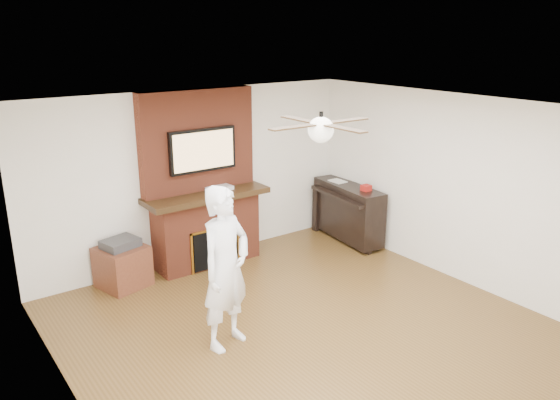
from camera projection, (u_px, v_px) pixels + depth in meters
room_shell at (319, 231)px, 5.72m from camera, size 5.36×5.86×2.86m
fireplace at (203, 197)px, 7.77m from camera, size 1.78×0.64×2.50m
tv at (203, 150)px, 7.53m from camera, size 1.00×0.08×0.60m
ceiling_fan at (321, 129)px, 5.40m from camera, size 1.21×1.21×0.31m
person at (226, 268)px, 5.69m from camera, size 0.75×0.62×1.78m
side_table at (122, 265)px, 7.20m from camera, size 0.70×0.70×0.66m
piano at (348, 211)px, 8.75m from camera, size 0.67×1.44×1.01m
cable_box at (220, 188)px, 7.78m from camera, size 0.38×0.23×0.05m
candle_orange at (202, 264)px, 7.81m from camera, size 0.07×0.07×0.13m
candle_green at (216, 261)px, 7.95m from camera, size 0.07×0.07×0.10m
candle_cream at (225, 259)px, 7.99m from camera, size 0.08×0.08×0.11m
candle_blue at (225, 259)px, 8.06m from camera, size 0.06×0.06×0.07m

